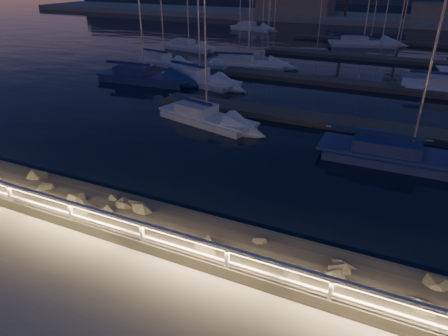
{
  "coord_description": "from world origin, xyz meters",
  "views": [
    {
      "loc": [
        4.8,
        -8.39,
        8.2
      ],
      "look_at": [
        -0.96,
        4.0,
        1.37
      ],
      "focal_mm": 32.0,
      "sensor_mm": 36.0,
      "label": 1
    }
  ],
  "objects": [
    {
      "name": "far_shore",
      "position": [
        -0.12,
        74.05,
        0.29
      ],
      "size": [
        160.0,
        14.0,
        5.2
      ],
      "color": "gray",
      "rests_on": "ground"
    },
    {
      "name": "sailboat_m",
      "position": [
        -19.56,
        54.19,
        -0.15
      ],
      "size": [
        7.5,
        3.32,
        12.42
      ],
      "rotation": [
        0.0,
        0.0,
        -0.17
      ],
      "color": "silver",
      "rests_on": "ground"
    },
    {
      "name": "sailboat_i",
      "position": [
        -20.19,
        34.91,
        -0.17
      ],
      "size": [
        7.13,
        3.22,
        11.79
      ],
      "rotation": [
        0.0,
        0.0,
        -0.18
      ],
      "color": "silver",
      "rests_on": "ground"
    },
    {
      "name": "sailboat_d",
      "position": [
        5.37,
        12.0,
        -0.16
      ],
      "size": [
        8.99,
        2.85,
        15.09
      ],
      "rotation": [
        0.0,
        0.0,
        0.01
      ],
      "color": "navy",
      "rests_on": "ground"
    },
    {
      "name": "sailboat_k",
      "position": [
        -1.48,
        46.38,
        -0.15
      ],
      "size": [
        8.9,
        4.85,
        14.57
      ],
      "rotation": [
        0.0,
        0.0,
        0.29
      ],
      "color": "silver",
      "rests_on": "ground"
    },
    {
      "name": "ground",
      "position": [
        0.0,
        0.0,
        0.0
      ],
      "size": [
        400.0,
        400.0,
        0.0
      ],
      "primitive_type": "plane",
      "color": "gray",
      "rests_on": "ground"
    },
    {
      "name": "sailboat_b",
      "position": [
        -6.55,
        13.07,
        -0.19
      ],
      "size": [
        7.18,
        3.63,
        11.79
      ],
      "rotation": [
        0.0,
        0.0,
        -0.25
      ],
      "color": "silver",
      "rests_on": "ground"
    },
    {
      "name": "guard_rail",
      "position": [
        -0.07,
        -0.0,
        0.77
      ],
      "size": [
        44.11,
        0.12,
        1.06
      ],
      "color": "silver",
      "rests_on": "ground"
    },
    {
      "name": "sailboat_f",
      "position": [
        -16.08,
        19.86,
        -0.13
      ],
      "size": [
        8.7,
        3.17,
        14.54
      ],
      "rotation": [
        0.0,
        0.0,
        0.07
      ],
      "color": "navy",
      "rests_on": "ground"
    },
    {
      "name": "harbor_water",
      "position": [
        0.0,
        31.22,
        -0.97
      ],
      "size": [
        400.0,
        440.0,
        0.6
      ],
      "color": "black",
      "rests_on": "ground"
    },
    {
      "name": "floating_docks",
      "position": [
        0.0,
        32.5,
        -0.4
      ],
      "size": [
        22.0,
        36.0,
        0.4
      ],
      "color": "#554E47",
      "rests_on": "ground"
    },
    {
      "name": "sailboat_j",
      "position": [
        -10.06,
        28.76,
        -0.16
      ],
      "size": [
        7.96,
        3.94,
        13.08
      ],
      "rotation": [
        0.0,
        0.0,
        0.23
      ],
      "color": "silver",
      "rests_on": "ground"
    },
    {
      "name": "sailboat_a",
      "position": [
        -18.27,
        26.51,
        -0.18
      ],
      "size": [
        6.78,
        3.17,
        11.21
      ],
      "rotation": [
        0.0,
        0.0,
        -0.2
      ],
      "color": "silver",
      "rests_on": "ground"
    },
    {
      "name": "sailboat_e",
      "position": [
        -11.52,
        21.47,
        -0.14
      ],
      "size": [
        7.86,
        4.06,
        12.97
      ],
      "rotation": [
        0.0,
        0.0,
        -0.26
      ],
      "color": "silver",
      "rests_on": "ground"
    }
  ]
}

